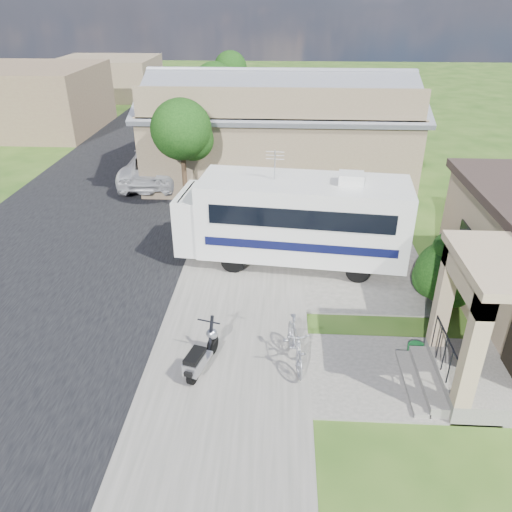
# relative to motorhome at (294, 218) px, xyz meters

# --- Properties ---
(ground) EXTENTS (120.00, 120.00, 0.00)m
(ground) POSITION_rel_motorhome_xyz_m (-0.63, -4.62, -1.63)
(ground) COLOR #234612
(street_slab) EXTENTS (9.00, 80.00, 0.02)m
(street_slab) POSITION_rel_motorhome_xyz_m (-8.13, 5.38, -1.62)
(street_slab) COLOR black
(street_slab) RESTS_ON ground
(sidewalk_slab) EXTENTS (4.00, 80.00, 0.06)m
(sidewalk_slab) POSITION_rel_motorhome_xyz_m (-1.63, 5.38, -1.60)
(sidewalk_slab) COLOR #5B5A52
(sidewalk_slab) RESTS_ON ground
(driveway_slab) EXTENTS (7.00, 6.00, 0.05)m
(driveway_slab) POSITION_rel_motorhome_xyz_m (0.87, -0.12, -1.61)
(driveway_slab) COLOR #5B5A52
(driveway_slab) RESTS_ON ground
(walk_slab) EXTENTS (4.00, 3.00, 0.05)m
(walk_slab) POSITION_rel_motorhome_xyz_m (2.37, -5.62, -1.61)
(walk_slab) COLOR #5B5A52
(walk_slab) RESTS_ON ground
(warehouse) EXTENTS (12.50, 8.40, 5.04)m
(warehouse) POSITION_rel_motorhome_xyz_m (-0.63, 9.35, 0.36)
(warehouse) COLOR brown
(warehouse) RESTS_ON ground
(distant_bldg_far) EXTENTS (10.00, 8.00, 4.00)m
(distant_bldg_far) POSITION_rel_motorhome_xyz_m (-17.63, 17.38, 0.37)
(distant_bldg_far) COLOR brown
(distant_bldg_far) RESTS_ON ground
(distant_bldg_near) EXTENTS (8.00, 7.00, 3.20)m
(distant_bldg_near) POSITION_rel_motorhome_xyz_m (-15.63, 29.38, -0.03)
(distant_bldg_near) COLOR brown
(distant_bldg_near) RESTS_ON ground
(street_tree_a) EXTENTS (2.44, 2.40, 4.58)m
(street_tree_a) POSITION_rel_motorhome_xyz_m (-4.33, 4.44, 1.62)
(street_tree_a) COLOR #332316
(street_tree_a) RESTS_ON ground
(street_tree_b) EXTENTS (2.44, 2.40, 4.73)m
(street_tree_b) POSITION_rel_motorhome_xyz_m (-4.33, 14.44, 1.76)
(street_tree_b) COLOR #332316
(street_tree_b) RESTS_ON ground
(street_tree_c) EXTENTS (2.44, 2.40, 4.42)m
(street_tree_c) POSITION_rel_motorhome_xyz_m (-4.33, 23.44, 1.47)
(street_tree_c) COLOR #332316
(street_tree_c) RESTS_ON ground
(motorhome) EXTENTS (7.61, 3.07, 3.80)m
(motorhome) POSITION_rel_motorhome_xyz_m (0.00, 0.00, 0.00)
(motorhome) COLOR silver
(motorhome) RESTS_ON ground
(shrub) EXTENTS (1.96, 1.87, 2.41)m
(shrub) POSITION_rel_motorhome_xyz_m (4.34, -2.48, -0.40)
(shrub) COLOR #332316
(shrub) RESTS_ON ground
(scooter) EXTENTS (0.78, 1.64, 1.10)m
(scooter) POSITION_rel_motorhome_xyz_m (-2.25, -5.72, -1.14)
(scooter) COLOR black
(scooter) RESTS_ON ground
(bicycle) EXTENTS (0.83, 1.98, 1.15)m
(bicycle) POSITION_rel_motorhome_xyz_m (-0.01, -5.28, -1.06)
(bicycle) COLOR #A3A4AB
(bicycle) RESTS_ON ground
(pickup_truck) EXTENTS (2.86, 5.85, 1.60)m
(pickup_truck) POSITION_rel_motorhome_xyz_m (-6.49, 7.93, -0.83)
(pickup_truck) COLOR silver
(pickup_truck) RESTS_ON ground
(van) EXTENTS (3.09, 5.88, 1.63)m
(van) POSITION_rel_motorhome_xyz_m (-7.08, 15.37, -0.82)
(van) COLOR silver
(van) RESTS_ON ground
(garden_hose) EXTENTS (0.45, 0.45, 0.20)m
(garden_hose) POSITION_rel_motorhome_xyz_m (3.09, -4.72, -1.53)
(garden_hose) COLOR #136126
(garden_hose) RESTS_ON ground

